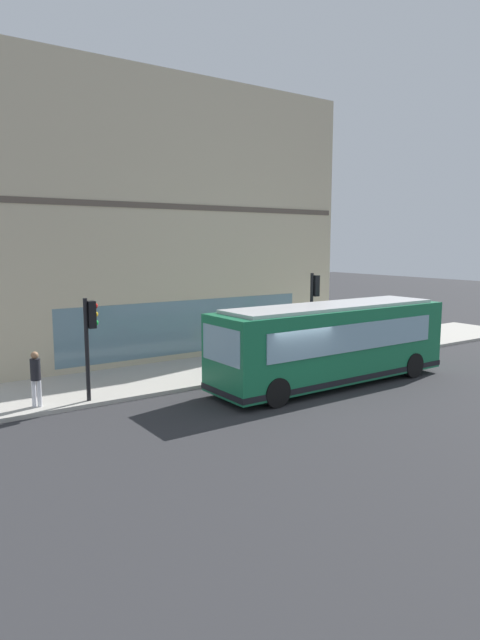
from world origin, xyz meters
TOP-DOWN VIEW (x-y plane):
  - ground at (0.00, 0.00)m, footprint 120.00×120.00m
  - sidewalk_curb at (4.82, 0.00)m, footprint 4.45×40.00m
  - building_corner at (10.44, 0.00)m, footprint 6.84×17.25m
  - city_bus_nearside at (0.47, -2.53)m, footprint 2.69×10.07m
  - traffic_light_near_corner at (3.09, -3.96)m, footprint 0.32×0.49m
  - traffic_light_down_block at (2.98, 5.92)m, footprint 0.32×0.49m
  - fire_hydrant at (3.35, -2.44)m, footprint 0.35×0.35m
  - pedestrian_near_building_entrance at (3.26, 7.65)m, footprint 0.32×0.32m
  - pedestrian_walking_along_curb at (4.76, -3.89)m, footprint 0.32×0.32m

SIDE VIEW (x-z plane):
  - ground at x=0.00m, z-range 0.00..0.00m
  - sidewalk_curb at x=4.82m, z-range 0.00..0.15m
  - fire_hydrant at x=3.35m, z-range 0.14..0.88m
  - pedestrian_walking_along_curb at x=4.76m, z-range 0.29..2.09m
  - pedestrian_near_building_entrance at x=3.26m, z-range 0.29..2.09m
  - city_bus_nearside at x=0.47m, z-range 0.02..3.09m
  - traffic_light_down_block at x=2.98m, z-range 0.83..4.25m
  - traffic_light_near_corner at x=3.09m, z-range 0.92..4.86m
  - building_corner at x=10.44m, z-range -0.01..12.57m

